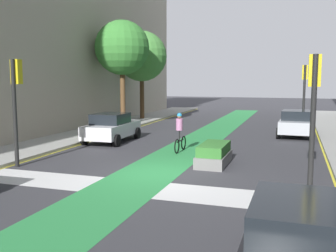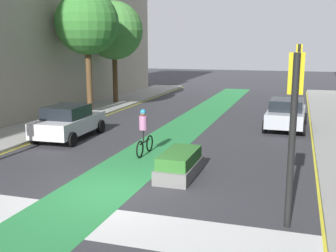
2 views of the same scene
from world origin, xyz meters
name	(u,v)px [view 1 (image 1 of 2)]	position (x,y,z in m)	size (l,w,h in m)	color
ground_plane	(159,174)	(0.00, 0.00, 0.00)	(120.00, 120.00, 0.00)	#38383D
bike_lane_paint	(148,173)	(-0.41, 0.00, 0.00)	(2.40, 60.00, 0.01)	#2D8C47
crosswalk_band	(138,188)	(0.00, -2.00, 0.00)	(12.00, 1.80, 0.01)	silver
curb_stripe_left	(22,162)	(-6.00, 0.00, 0.01)	(0.16, 60.00, 0.01)	yellow
traffic_signal_near_right	(314,96)	(5.14, -0.68, 2.91)	(0.35, 0.52, 4.15)	black
traffic_signal_near_left	(16,92)	(-5.67, -0.55, 2.93)	(0.35, 0.52, 4.18)	black
traffic_signal_far_right	(304,85)	(5.14, 14.38, 3.03)	(0.35, 0.52, 4.33)	black
car_white_left_far	(112,127)	(-4.86, 6.01, 0.80)	(2.15, 4.26, 1.57)	silver
car_silver_right_far	(296,123)	(4.69, 11.34, 0.80)	(2.13, 4.25, 1.57)	#B2B7BF
car_black_right_near	(304,245)	(4.84, -6.76, 0.80)	(2.04, 4.21, 1.57)	black
cyclist_in_lane	(180,132)	(-0.48, 4.30, 0.97)	(0.32, 1.73, 1.86)	black
street_tree_near	(122,48)	(-7.02, 12.14, 5.56)	(3.80, 3.80, 7.34)	brown
street_tree_far	(142,56)	(-7.54, 17.05, 5.25)	(4.13, 4.13, 7.19)	brown
median_planter	(214,155)	(1.59, 2.14, 0.40)	(1.10, 2.42, 0.85)	slate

